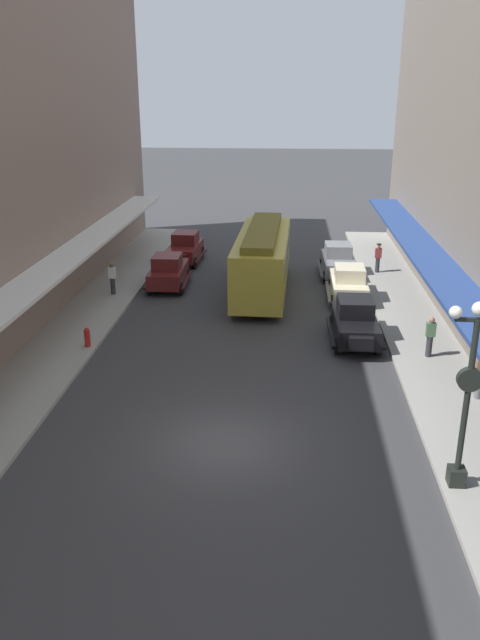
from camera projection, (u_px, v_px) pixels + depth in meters
ground_plane at (225, 443)px, 19.21m from camera, size 200.00×200.00×0.00m
sidewalk_right at (478, 451)px, 18.65m from camera, size 3.00×60.00×0.15m
parked_car_0 at (349, 283)px, 31.81m from camera, size 2.18×4.27×1.84m
parked_car_1 at (185, 247)px, 38.88m from camera, size 2.28×4.31×1.84m
parked_car_2 at (338, 260)px, 35.96m from camera, size 2.23×4.29×1.84m
parked_car_3 at (355, 320)px, 26.63m from camera, size 2.20×4.28×1.84m
parked_car_4 at (168, 271)px, 33.93m from camera, size 2.21×4.29×1.84m
streetcar at (263, 258)px, 32.64m from camera, size 2.75×9.66×3.46m
lamp_post_with_clock at (468, 389)px, 16.01m from camera, size 1.42×0.44×5.16m
fire_hydrant at (87, 337)px, 25.91m from camera, size 0.24×0.24×0.82m
pedestrian_0 at (112, 278)px, 32.37m from camera, size 0.36×0.24×1.64m
pedestrian_1 at (430, 337)px, 24.79m from camera, size 0.36×0.24×1.64m
pedestrian_4 at (378, 258)px, 36.24m from camera, size 0.36×0.28×1.67m
pedestrian_5 at (480, 376)px, 21.41m from camera, size 0.36×0.24×1.64m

